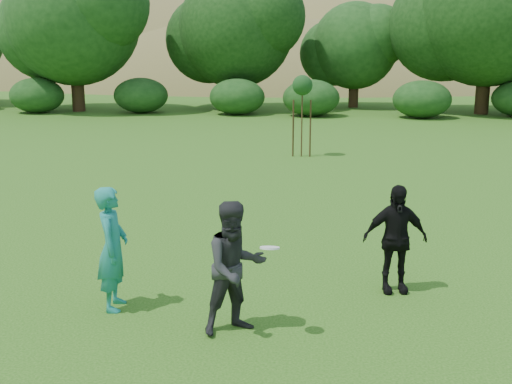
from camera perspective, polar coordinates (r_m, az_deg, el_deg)
ground at (r=10.08m, az=-1.87°, el=-10.02°), size 120.00×120.00×0.00m
player_teal at (r=9.90m, az=-12.63°, el=-4.92°), size 0.53×0.74×1.90m
player_grey at (r=8.90m, az=-1.86°, el=-6.74°), size 1.16×1.09×1.89m
player_black at (r=10.57m, az=12.26°, el=-4.08°), size 1.10×0.60×1.78m
frisbee at (r=8.58m, az=1.23°, el=-4.99°), size 0.27×0.27×0.07m
sapling at (r=22.50m, az=4.15°, el=9.24°), size 0.70×0.70×2.85m
hillside at (r=79.27m, az=4.71°, el=1.61°), size 150.00×72.00×52.00m
tree_row at (r=37.91m, az=9.37°, el=14.44°), size 53.92×10.38×9.62m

